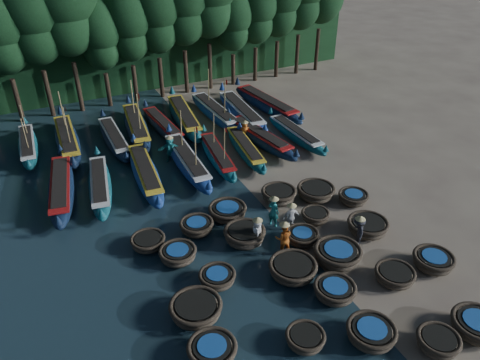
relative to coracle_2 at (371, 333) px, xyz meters
name	(u,v)px	position (x,y,z in m)	size (l,w,h in m)	color
ground	(276,219)	(0.69, 8.82, -0.42)	(120.00, 120.00, 0.00)	gray
foliage_wall	(144,30)	(0.69, 32.32, 4.58)	(40.00, 3.00, 10.00)	black
coracle_2	(371,333)	(0.00, 0.00, 0.00)	(2.49, 2.49, 0.73)	brown
coracle_3	(438,342)	(2.10, -1.51, -0.02)	(1.81, 1.81, 0.69)	brown
coracle_4	(477,325)	(4.12, -1.63, 0.02)	(2.62, 2.62, 0.76)	brown
coracle_5	(212,351)	(-6.07, 2.06, 0.01)	(1.99, 1.99, 0.75)	brown
coracle_6	(305,339)	(-2.50, 0.98, -0.06)	(1.64, 1.64, 0.64)	brown
coracle_7	(335,290)	(0.09, 2.57, 0.00)	(2.32, 2.32, 0.72)	brown
coracle_8	(395,275)	(3.20, 2.16, -0.05)	(1.97, 1.97, 0.64)	brown
coracle_9	(433,261)	(5.49, 2.06, 0.01)	(2.15, 2.15, 0.73)	brown
coracle_10	(196,309)	(-5.86, 4.29, 0.02)	(2.68, 2.68, 0.77)	brown
coracle_11	(217,278)	(-4.25, 5.67, -0.04)	(1.75, 1.75, 0.66)	brown
coracle_12	(293,269)	(-0.85, 4.58, 0.01)	(2.53, 2.53, 0.76)	brown
coracle_13	(338,254)	(1.64, 4.45, 0.05)	(2.76, 2.76, 0.82)	brown
coracle_14	(368,226)	(4.42, 5.59, 0.02)	(2.20, 2.20, 0.76)	brown
coracle_15	(178,254)	(-5.33, 7.99, -0.01)	(2.11, 2.11, 0.71)	brown
coracle_16	(245,235)	(-1.78, 7.77, 0.07)	(2.50, 2.50, 0.85)	brown
coracle_17	(302,236)	(0.87, 6.46, -0.03)	(1.75, 1.75, 0.67)	brown
coracle_18	(315,216)	(2.52, 7.68, -0.06)	(1.64, 1.64, 0.63)	brown
coracle_19	(353,197)	(5.51, 8.19, -0.04)	(1.97, 1.97, 0.65)	brown
coracle_20	(148,242)	(-6.35, 9.60, -0.06)	(1.78, 1.78, 0.64)	brown
coracle_21	(197,226)	(-3.68, 9.63, -0.01)	(2.04, 2.04, 0.71)	brown
coracle_22	(228,211)	(-1.66, 10.09, 0.02)	(2.34, 2.34, 0.76)	brown
coracle_23	(279,195)	(1.69, 10.21, 0.05)	(2.08, 2.08, 0.82)	brown
coracle_24	(316,192)	(3.85, 9.57, 0.02)	(2.73, 2.73, 0.76)	brown
long_boat_1	(61,188)	(-9.55, 16.42, 0.15)	(2.78, 8.40, 1.50)	#0E2035
long_boat_2	(100,185)	(-7.42, 15.84, 0.09)	(2.59, 7.52, 1.34)	#105A5B
long_boat_3	(146,173)	(-4.57, 15.93, 0.14)	(2.25, 8.32, 1.47)	navy
long_boat_4	(187,161)	(-1.72, 16.13, 0.16)	(1.89, 8.57, 3.64)	navy
long_boat_5	(218,155)	(0.40, 16.06, 0.07)	(2.17, 7.24, 3.10)	#105A5B
long_boat_6	(245,148)	(2.52, 16.13, 0.07)	(2.22, 7.29, 1.29)	#105A5B
long_boat_7	(260,137)	(4.13, 17.07, 0.14)	(2.66, 8.27, 1.47)	#0E2035
long_boat_8	(296,134)	(6.79, 16.48, 0.08)	(1.55, 7.39, 1.30)	#105A5B
long_boat_9	(28,145)	(-10.78, 23.20, 0.07)	(1.65, 7.24, 3.08)	#105A5B
long_boat_10	(67,140)	(-8.21, 22.67, 0.17)	(1.94, 8.76, 3.72)	#0E2035
long_boat_11	(114,138)	(-5.17, 21.59, 0.10)	(1.43, 7.74, 1.36)	#0E2035
long_boat_12	(136,126)	(-3.26, 22.61, 0.17)	(2.62, 8.74, 3.74)	#0E2035
long_boat_13	(163,125)	(-1.39, 22.09, 0.09)	(1.82, 7.59, 1.34)	#0E2035
long_boat_14	(184,117)	(0.51, 22.63, 0.19)	(2.71, 9.00, 1.60)	#105A5B
long_boat_15	(215,112)	(3.03, 22.46, 0.17)	(1.80, 8.70, 3.70)	navy
long_boat_16	(242,112)	(4.89, 21.47, 0.19)	(2.18, 9.10, 1.60)	navy
long_boat_17	(267,104)	(7.47, 22.02, 0.20)	(2.72, 9.13, 1.62)	#0E2035
fisherman_0	(257,231)	(-1.27, 7.34, 0.45)	(0.80, 0.93, 1.81)	silver
fisherman_1	(274,210)	(0.28, 8.40, 0.56)	(0.69, 0.77, 1.98)	#1A6D6D
fisherman_2	(284,237)	(-0.39, 6.23, 0.53)	(1.08, 0.98, 2.00)	#C15B19
fisherman_3	(358,230)	(3.36, 5.12, 0.44)	(0.99, 1.21, 1.83)	black
fisherman_4	(291,216)	(0.93, 7.68, 0.45)	(0.97, 0.52, 1.80)	silver
fisherman_5	(170,149)	(-2.34, 17.59, 0.50)	(1.73, 1.06, 1.98)	#1A6D6D
fisherman_6	(245,131)	(3.37, 17.90, 0.44)	(0.91, 0.78, 1.79)	#C15B19
tree_3	(30,13)	(-8.41, 28.82, 7.58)	(4.92, 4.92, 11.60)	black
tree_4	(62,0)	(-6.11, 28.82, 8.25)	(5.34, 5.34, 12.58)	black
tree_5	(99,34)	(-3.81, 28.82, 5.55)	(3.68, 3.68, 8.68)	black
tree_6	(127,22)	(-1.51, 28.82, 6.23)	(4.09, 4.09, 9.65)	black
tree_7	(155,10)	(0.79, 28.82, 6.90)	(4.51, 4.51, 10.63)	black
tree_10	(233,18)	(7.69, 28.82, 5.55)	(3.68, 3.68, 8.68)	black
tree_11	(256,8)	(9.99, 28.82, 6.23)	(4.09, 4.09, 9.65)	black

